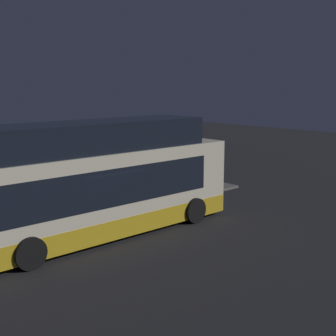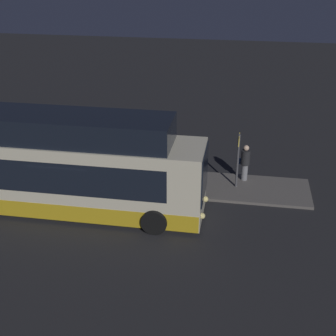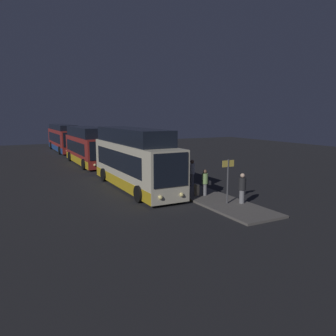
# 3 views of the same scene
# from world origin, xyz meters

# --- Properties ---
(ground) EXTENTS (80.00, 80.00, 0.00)m
(ground) POSITION_xyz_m (0.00, 0.00, 0.00)
(ground) COLOR #232326
(platform) EXTENTS (20.00, 2.65, 0.12)m
(platform) POSITION_xyz_m (0.00, 2.93, 0.06)
(platform) COLOR #605B56
(platform) RESTS_ON ground
(bus_lead) EXTENTS (10.93, 2.71, 4.16)m
(bus_lead) POSITION_xyz_m (0.01, -0.01, 1.86)
(bus_lead) COLOR beige
(bus_lead) RESTS_ON ground
(passenger_boarding) EXTENTS (0.49, 0.49, 1.84)m
(passenger_boarding) POSITION_xyz_m (1.71, 3.70, 1.13)
(passenger_boarding) COLOR gray
(passenger_boarding) RESTS_ON platform
(passenger_waiting) EXTENTS (0.47, 0.62, 1.62)m
(passenger_waiting) POSITION_xyz_m (4.53, 2.92, 0.99)
(passenger_waiting) COLOR gray
(passenger_waiting) RESTS_ON platform
(passenger_with_bags) EXTENTS (0.64, 0.67, 1.72)m
(passenger_with_bags) POSITION_xyz_m (7.04, 3.73, 1.04)
(passenger_with_bags) COLOR gray
(passenger_with_bags) RESTS_ON platform
(suitcase) EXTENTS (0.33, 0.19, 0.93)m
(suitcase) POSITION_xyz_m (4.27, 2.47, 0.47)
(suitcase) COLOR beige
(suitcase) RESTS_ON platform
(sign_post) EXTENTS (0.10, 0.78, 2.51)m
(sign_post) POSITION_xyz_m (6.71, 2.95, 1.70)
(sign_post) COLOR #4C4C51
(sign_post) RESTS_ON platform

